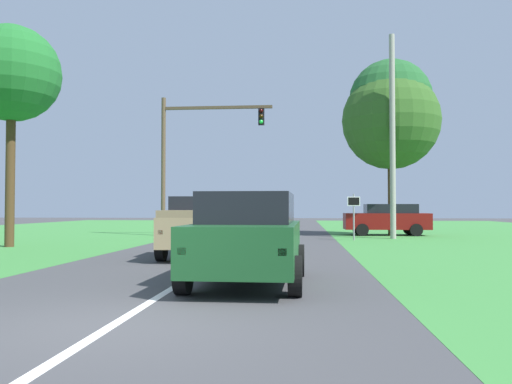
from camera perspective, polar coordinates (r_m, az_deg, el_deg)
ground_plane at (r=18.43m, az=-2.78°, el=-6.54°), size 120.00×120.00×0.00m
lane_centre_stripe at (r=7.77m, az=-14.20°, el=-13.15°), size 0.16×40.79×0.01m
red_suv_near at (r=10.74m, az=-0.84°, el=-4.78°), size 2.29×4.47×1.86m
pickup_truck_lead at (r=16.67m, az=-5.77°, el=-3.69°), size 2.40×4.93×1.89m
traffic_light at (r=29.40m, az=-7.12°, el=4.99°), size 6.20×0.40×7.68m
keep_moving_sign at (r=25.36m, az=10.56°, el=-1.99°), size 0.60×0.09×2.20m
oak_tree_right at (r=30.23m, az=14.42°, el=7.46°), size 5.36×5.36×9.04m
crossing_suv_far at (r=30.38m, az=14.04°, el=-2.83°), size 4.68×2.07×1.75m
utility_pole_right at (r=27.30m, az=14.59°, el=5.89°), size 0.28×0.28×10.28m
extra_tree_1 at (r=23.60m, az=-24.98°, el=11.48°), size 3.84×3.84×8.84m
extra_tree_2 at (r=30.71m, az=14.38°, el=9.52°), size 4.58×4.58×9.83m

